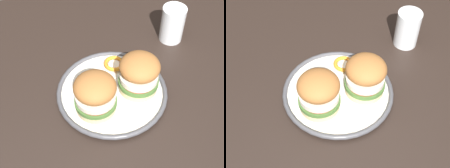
# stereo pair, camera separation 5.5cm
# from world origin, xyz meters

# --- Properties ---
(dining_table) EXTENTS (1.33, 1.04, 0.72)m
(dining_table) POSITION_xyz_m (0.00, 0.00, 0.63)
(dining_table) COLOR black
(dining_table) RESTS_ON ground
(dinner_plate) EXTENTS (0.27, 0.27, 0.02)m
(dinner_plate) POSITION_xyz_m (0.06, 0.05, 0.73)
(dinner_plate) COLOR silver
(dinner_plate) RESTS_ON dining_table
(sandwich_half_left) EXTENTS (0.12, 0.12, 0.10)m
(sandwich_half_left) POSITION_xyz_m (0.12, 0.04, 0.79)
(sandwich_half_left) COLOR beige
(sandwich_half_left) RESTS_ON dinner_plate
(sandwich_half_right) EXTENTS (0.11, 0.11, 0.10)m
(sandwich_half_right) POSITION_xyz_m (0.01, 0.01, 0.79)
(sandwich_half_right) COLOR beige
(sandwich_half_right) RESTS_ON dinner_plate
(orange_peel_curled) EXTENTS (0.07, 0.07, 0.01)m
(orange_peel_curled) POSITION_xyz_m (0.08, 0.13, 0.74)
(orange_peel_curled) COLOR orange
(orange_peel_curled) RESTS_ON dinner_plate
(orange_peel_strip_long) EXTENTS (0.06, 0.04, 0.01)m
(orange_peel_strip_long) POSITION_xyz_m (0.02, 0.10, 0.74)
(orange_peel_strip_long) COLOR orange
(orange_peel_strip_long) RESTS_ON dinner_plate
(drinking_glass) EXTENTS (0.07, 0.07, 0.11)m
(drinking_glass) POSITION_xyz_m (0.27, 0.21, 0.76)
(drinking_glass) COLOR white
(drinking_glass) RESTS_ON dining_table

